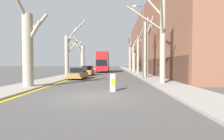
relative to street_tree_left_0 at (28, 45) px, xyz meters
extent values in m
plane|color=#4C4947|center=(5.16, -3.53, -3.13)|extent=(300.00, 300.00, 0.00)
cube|color=gray|center=(-0.50, 46.47, -3.07)|extent=(2.80, 120.00, 0.12)
cube|color=gray|center=(10.83, 46.47, -3.07)|extent=(2.80, 120.00, 0.12)
cube|color=brown|center=(17.22, 25.02, 3.57)|extent=(10.00, 49.00, 13.39)
cube|color=#492D21|center=(12.20, 25.02, -1.88)|extent=(0.12, 48.02, 2.50)
cube|color=yellow|center=(1.08, 46.47, -3.13)|extent=(0.24, 120.00, 0.01)
cylinder|color=gray|center=(-0.01, -0.04, -0.42)|extent=(0.75, 0.75, 5.43)
cylinder|color=gray|center=(-0.17, 0.88, 0.92)|extent=(0.60, 2.05, 1.94)
cylinder|color=gray|center=(0.32, 0.89, 1.58)|extent=(0.99, 2.13, 2.48)
cylinder|color=gray|center=(0.51, -0.16, 0.95)|extent=(1.32, 0.53, 1.69)
cylinder|color=gray|center=(0.00, 10.32, -0.37)|extent=(0.51, 0.51, 5.52)
cylinder|color=gray|center=(1.35, 9.73, 2.98)|extent=(2.88, 1.39, 2.44)
cylinder|color=gray|center=(0.68, 10.77, 0.93)|extent=(1.59, 1.11, 2.00)
cylinder|color=gray|center=(0.44, 11.27, 2.48)|extent=(1.11, 2.10, 2.81)
cylinder|color=gray|center=(0.05, 21.47, -0.45)|extent=(0.73, 0.73, 5.35)
cylinder|color=gray|center=(-1.09, 21.31, 2.28)|extent=(2.46, 0.58, 1.69)
cylinder|color=gray|center=(-0.34, 22.45, 2.17)|extent=(1.09, 2.22, 2.37)
cylinder|color=gray|center=(-0.88, 21.20, 3.08)|extent=(2.13, 0.83, 2.96)
cylinder|color=gray|center=(-0.40, 21.02, 1.40)|extent=(1.24, 1.24, 2.59)
cylinder|color=gray|center=(10.53, 2.44, 0.50)|extent=(0.49, 0.49, 7.25)
cylinder|color=gray|center=(10.10, 3.48, 3.77)|extent=(1.05, 2.25, 2.28)
cylinder|color=gray|center=(10.10, 1.16, 2.37)|extent=(1.05, 2.73, 2.62)
cylinder|color=gray|center=(8.95, 2.35, 2.55)|extent=(3.25, 0.36, 2.15)
cylinder|color=gray|center=(9.20, 2.97, 2.61)|extent=(2.82, 1.27, 2.44)
cylinder|color=gray|center=(10.43, 9.79, 0.45)|extent=(0.63, 0.63, 7.16)
cylinder|color=gray|center=(10.66, 10.56, 3.95)|extent=(0.72, 1.77, 2.15)
cylinder|color=gray|center=(10.89, 10.31, 2.78)|extent=(1.20, 1.33, 2.54)
cylinder|color=gray|center=(10.75, 9.16, 3.33)|extent=(0.92, 1.53, 2.37)
cylinder|color=gray|center=(10.28, 16.64, -0.18)|extent=(0.41, 0.41, 5.90)
cylinder|color=gray|center=(10.70, 15.82, 3.86)|extent=(1.02, 1.80, 2.87)
cylinder|color=gray|center=(10.38, 17.62, 3.01)|extent=(0.35, 2.06, 1.31)
cylinder|color=gray|center=(11.28, 16.44, 3.71)|extent=(2.13, 0.55, 2.86)
cylinder|color=gray|center=(10.73, 17.27, 2.61)|extent=(1.08, 1.43, 1.75)
cylinder|color=gray|center=(10.45, 24.30, -0.40)|extent=(0.76, 0.76, 5.47)
cylinder|color=gray|center=(10.34, 25.06, 0.71)|extent=(0.49, 1.73, 1.53)
cylinder|color=gray|center=(11.03, 24.99, 1.49)|extent=(1.52, 1.72, 2.64)
cylinder|color=gray|center=(10.40, 23.56, 1.61)|extent=(0.36, 1.69, 2.06)
cylinder|color=gray|center=(10.29, 31.84, 0.38)|extent=(0.64, 0.64, 7.02)
cylinder|color=gray|center=(9.08, 31.16, 3.92)|extent=(2.66, 1.62, 2.53)
cylinder|color=gray|center=(9.99, 30.52, 4.02)|extent=(0.86, 2.81, 2.31)
cylinder|color=gray|center=(11.04, 31.93, 3.13)|extent=(1.72, 0.43, 3.27)
cylinder|color=gray|center=(10.48, 33.14, 3.17)|extent=(0.62, 2.80, 2.77)
cube|color=red|center=(3.75, 27.01, -1.56)|extent=(2.45, 10.22, 2.43)
cube|color=red|center=(3.75, 27.01, 0.38)|extent=(2.40, 10.02, 1.45)
cube|color=#B11515|center=(3.75, 27.01, 1.16)|extent=(2.40, 10.02, 0.12)
cube|color=black|center=(3.75, 27.01, -1.10)|extent=(2.48, 9.00, 1.26)
cube|color=black|center=(3.75, 27.01, 0.45)|extent=(2.48, 9.00, 1.10)
cube|color=black|center=(3.75, 21.92, -1.10)|extent=(2.20, 0.06, 1.33)
cylinder|color=black|center=(2.69, 23.94, -2.62)|extent=(0.30, 1.03, 1.03)
cylinder|color=black|center=(4.80, 23.94, -2.62)|extent=(0.30, 1.03, 1.03)
cylinder|color=black|center=(2.69, 29.87, -2.62)|extent=(0.30, 1.03, 1.03)
cylinder|color=black|center=(4.80, 29.87, -2.62)|extent=(0.30, 1.03, 1.03)
cube|color=olive|center=(1.95, 8.23, -2.66)|extent=(1.72, 4.57, 0.58)
cube|color=black|center=(1.95, 8.51, -2.08)|extent=(1.52, 2.38, 0.58)
cylinder|color=black|center=(1.20, 6.86, -2.81)|extent=(0.20, 0.63, 0.63)
cylinder|color=black|center=(2.70, 6.86, -2.81)|extent=(0.20, 0.63, 0.63)
cylinder|color=black|center=(1.20, 9.60, -2.81)|extent=(0.20, 0.63, 0.63)
cylinder|color=black|center=(2.70, 9.60, -2.81)|extent=(0.20, 0.63, 0.63)
cube|color=olive|center=(1.95, 15.28, -2.61)|extent=(1.80, 4.58, 0.69)
cube|color=black|center=(1.95, 15.55, -1.95)|extent=(1.58, 2.38, 0.62)
cylinder|color=black|center=(1.16, 13.90, -2.80)|extent=(0.20, 0.66, 0.66)
cylinder|color=black|center=(2.74, 13.90, -2.80)|extent=(0.20, 0.66, 0.66)
cylinder|color=black|center=(1.16, 16.65, -2.80)|extent=(0.20, 0.66, 0.66)
cylinder|color=black|center=(2.74, 16.65, -2.80)|extent=(0.20, 0.66, 0.66)
cylinder|color=#4C4F54|center=(9.85, 8.55, 1.33)|extent=(0.16, 0.16, 8.93)
cylinder|color=#4C4F54|center=(9.30, 8.55, 5.65)|extent=(1.10, 0.11, 0.11)
cube|color=beige|center=(8.75, 8.55, 5.65)|extent=(0.44, 0.20, 0.16)
cylinder|color=white|center=(6.26, -1.52, -2.57)|extent=(0.38, 0.38, 1.12)
cube|color=yellow|center=(6.26, -1.71, -2.51)|extent=(0.27, 0.01, 0.40)
camera|label=1|loc=(6.37, -12.79, -1.39)|focal=28.00mm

